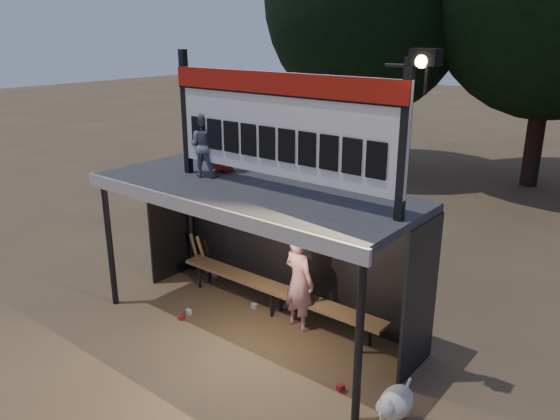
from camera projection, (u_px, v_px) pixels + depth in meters
The scene contains 10 objects.
ground at pixel (255, 327), 8.68m from camera, with size 80.00×80.00×0.00m, color brown.
player at pixel (299, 281), 8.44m from camera, with size 0.58×0.38×1.58m, color white.
child_a at pixel (204, 145), 8.38m from camera, with size 0.48×0.37×0.99m, color gray.
child_b at pixel (223, 140), 8.62m from camera, with size 0.50×0.33×1.02m, color #A12718.
dugout_shelter at pixel (263, 213), 8.28m from camera, with size 5.10×2.08×2.32m.
scoreboard_assembly at pixel (282, 122), 7.30m from camera, with size 4.10×0.27×1.99m.
bench at pixel (276, 290), 8.95m from camera, with size 4.00×0.35×0.48m.
dog at pixel (394, 403), 6.48m from camera, with size 0.36×0.81×0.49m.
bats at pixel (203, 255), 10.35m from camera, with size 0.47×0.32×0.84m.
litter at pixel (248, 314), 8.99m from camera, with size 3.85×1.57×0.08m.
Camera 1 is at (5.10, -5.72, 4.50)m, focal length 35.00 mm.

